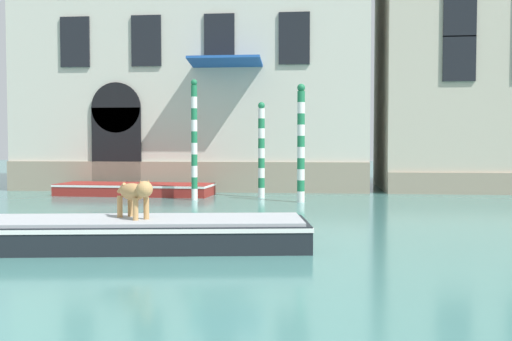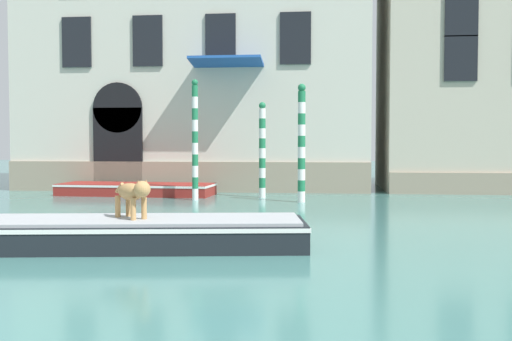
% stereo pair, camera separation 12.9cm
% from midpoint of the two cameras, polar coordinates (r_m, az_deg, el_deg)
% --- Properties ---
extents(boat_foreground, '(7.95, 2.95, 0.57)m').
position_cam_midpoint_polar(boat_foreground, '(11.89, -13.99, -5.72)').
color(boat_foreground, black).
rests_on(boat_foreground, ground_plane).
extents(dog_on_deck, '(0.91, 0.85, 0.76)m').
position_cam_midpoint_polar(dog_on_deck, '(11.65, -11.35, -2.08)').
color(dog_on_deck, tan).
rests_on(dog_on_deck, boat_foreground).
extents(boat_moored_near_palazzo, '(6.02, 2.22, 0.45)m').
position_cam_midpoint_polar(boat_moored_near_palazzo, '(23.41, -11.17, -1.73)').
color(boat_moored_near_palazzo, maroon).
rests_on(boat_moored_near_palazzo, ground_plane).
extents(mooring_pole_0, '(0.22, 0.22, 4.22)m').
position_cam_midpoint_polar(mooring_pole_0, '(21.04, -5.65, 2.96)').
color(mooring_pole_0, white).
rests_on(mooring_pole_0, ground_plane).
extents(mooring_pole_1, '(0.25, 0.25, 3.49)m').
position_cam_midpoint_polar(mooring_pole_1, '(21.87, 0.77, 2.02)').
color(mooring_pole_1, white).
rests_on(mooring_pole_1, ground_plane).
extents(mooring_pole_3, '(0.27, 0.27, 3.99)m').
position_cam_midpoint_polar(mooring_pole_3, '(20.21, 4.54, 2.66)').
color(mooring_pole_3, white).
rests_on(mooring_pole_3, ground_plane).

